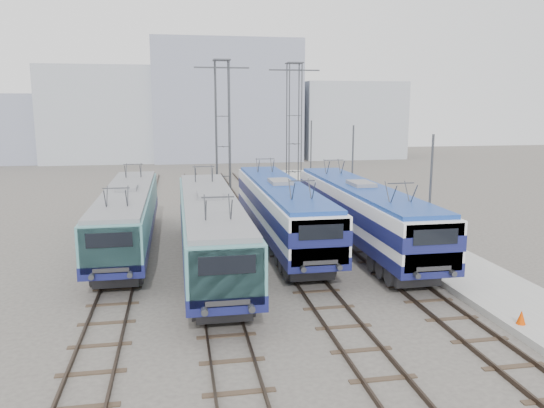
{
  "coord_description": "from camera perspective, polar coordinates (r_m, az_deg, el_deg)",
  "views": [
    {
      "loc": [
        -3.85,
        -22.33,
        8.39
      ],
      "look_at": [
        1.45,
        7.0,
        2.83
      ],
      "focal_mm": 35.0,
      "sensor_mm": 36.0,
      "label": 1
    }
  ],
  "objects": [
    {
      "name": "building_west",
      "position": [
        84.95,
        -17.33,
        9.17
      ],
      "size": [
        18.0,
        12.0,
        14.0
      ],
      "primitive_type": "cube",
      "color": "#A5ACB7",
      "rests_on": "ground"
    },
    {
      "name": "catenary_tower_west",
      "position": [
        44.53,
        -5.32,
        8.28
      ],
      "size": [
        4.5,
        1.2,
        12.0
      ],
      "color": "#3F4247",
      "rests_on": "ground"
    },
    {
      "name": "mast_mid",
      "position": [
        38.71,
        8.63,
        3.2
      ],
      "size": [
        0.12,
        0.12,
        7.0
      ],
      "primitive_type": "cylinder",
      "color": "#3F4247",
      "rests_on": "ground"
    },
    {
      "name": "locomotive_center_right",
      "position": [
        31.97,
        0.95,
        -0.31
      ],
      "size": [
        2.92,
        18.48,
        3.47
      ],
      "color": "#151951",
      "rests_on": "ground"
    },
    {
      "name": "locomotive_far_right",
      "position": [
        31.55,
        9.6,
        -0.6
      ],
      "size": [
        2.93,
        18.51,
        3.48
      ],
      "color": "#151951",
      "rests_on": "ground"
    },
    {
      "name": "locomotive_center_left",
      "position": [
        27.38,
        -6.63,
        -2.35
      ],
      "size": [
        2.93,
        18.51,
        3.48
      ],
      "color": "#151951",
      "rests_on": "ground"
    },
    {
      "name": "mast_rear",
      "position": [
        50.14,
        4.21,
        4.95
      ],
      "size": [
        0.12,
        0.12,
        7.0
      ],
      "primitive_type": "cylinder",
      "color": "#3F4247",
      "rests_on": "ground"
    },
    {
      "name": "safety_cone",
      "position": [
        22.36,
        25.24,
        -10.96
      ],
      "size": [
        0.34,
        0.34,
        0.54
      ],
      "primitive_type": "cone",
      "color": "#D63D00",
      "rests_on": "platform"
    },
    {
      "name": "platform",
      "position": [
        34.42,
        14.22,
        -3.61
      ],
      "size": [
        4.0,
        70.0,
        0.3
      ],
      "primitive_type": "cube",
      "color": "#9E9E99",
      "rests_on": "ground"
    },
    {
      "name": "locomotive_far_left",
      "position": [
        31.79,
        -15.27,
        -1.03
      ],
      "size": [
        2.79,
        17.62,
        3.32
      ],
      "color": "#151951",
      "rests_on": "ground"
    },
    {
      "name": "building_east",
      "position": [
        88.84,
        8.14,
        8.93
      ],
      "size": [
        16.0,
        12.0,
        12.0
      ],
      "primitive_type": "cube",
      "color": "#A5ACB7",
      "rests_on": "ground"
    },
    {
      "name": "building_center",
      "position": [
        84.69,
        -5.01,
        10.95
      ],
      "size": [
        22.0,
        14.0,
        18.0
      ],
      "primitive_type": "cube",
      "color": "#8990A6",
      "rests_on": "ground"
    },
    {
      "name": "mast_front",
      "position": [
        27.76,
        16.6,
        -0.02
      ],
      "size": [
        0.12,
        0.12,
        7.0
      ],
      "primitive_type": "cylinder",
      "color": "#3F4247",
      "rests_on": "ground"
    },
    {
      "name": "ground",
      "position": [
        24.16,
        -0.43,
        -9.75
      ],
      "size": [
        160.0,
        160.0,
        0.0
      ],
      "primitive_type": "plane",
      "color": "#514C47"
    },
    {
      "name": "catenary_tower_east",
      "position": [
        47.5,
        2.38,
        8.46
      ],
      "size": [
        4.5,
        1.2,
        12.0
      ],
      "color": "#3F4247",
      "rests_on": "ground"
    }
  ]
}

